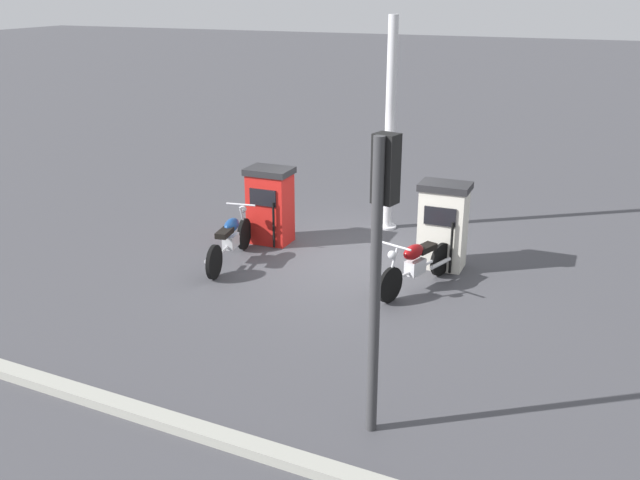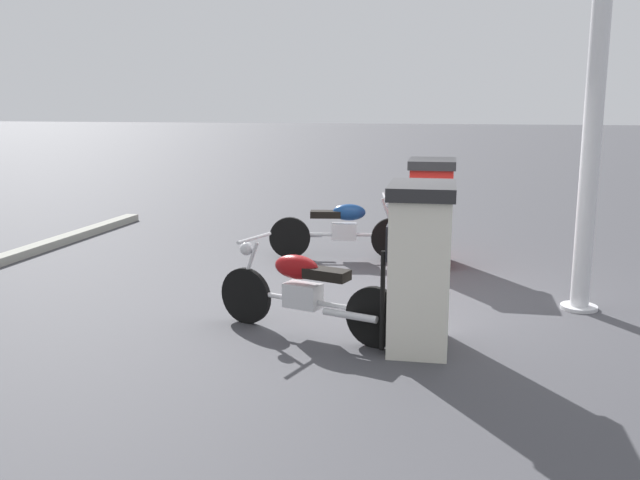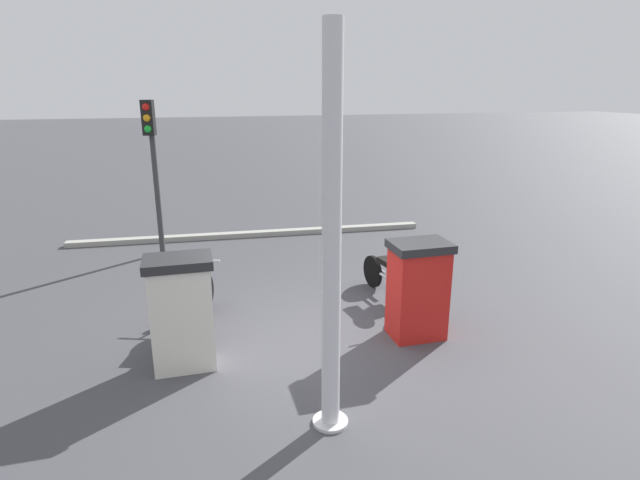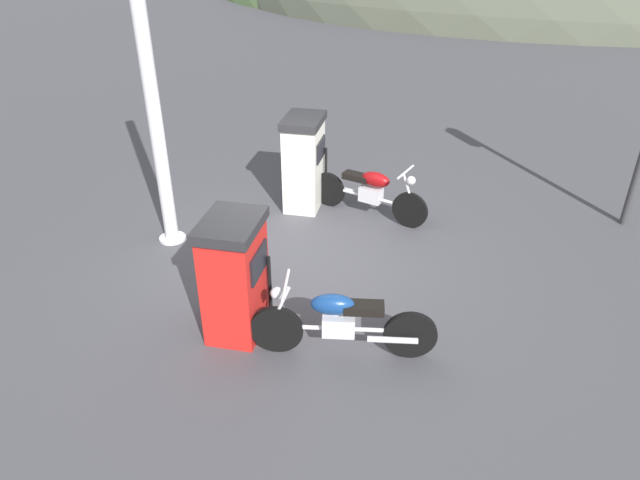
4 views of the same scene
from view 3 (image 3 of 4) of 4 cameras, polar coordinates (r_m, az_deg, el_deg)
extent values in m
plane|color=#424247|center=(7.82, -2.05, -10.91)|extent=(120.00, 120.00, 0.00)
cube|color=red|center=(7.75, 10.84, -5.91)|extent=(0.58, 0.78, 1.36)
cube|color=black|center=(7.90, 10.02, -3.09)|extent=(0.03, 0.54, 0.32)
cube|color=#262628|center=(7.50, 11.14, -0.67)|extent=(0.63, 0.86, 0.12)
cylinder|color=black|center=(8.02, 8.21, -6.56)|extent=(0.04, 0.04, 0.89)
cube|color=silver|center=(7.04, -15.14, -8.33)|extent=(0.54, 0.79, 1.42)
cube|color=black|center=(7.18, -15.34, -5.11)|extent=(0.03, 0.55, 0.32)
cube|color=#262628|center=(6.76, -15.63, -2.38)|extent=(0.59, 0.87, 0.12)
cylinder|color=black|center=(7.43, -16.87, -8.92)|extent=(0.04, 0.04, 0.93)
cylinder|color=black|center=(8.48, 10.81, -6.67)|extent=(0.60, 0.16, 0.60)
cylinder|color=black|center=(9.65, 5.90, -3.51)|extent=(0.60, 0.16, 0.60)
cube|color=silver|center=(8.97, 8.38, -4.51)|extent=(0.39, 0.25, 0.24)
cylinder|color=silver|center=(9.03, 8.20, -4.70)|extent=(1.11, 0.21, 0.05)
ellipsoid|color=navy|center=(8.82, 8.69, -2.96)|extent=(0.51, 0.29, 0.24)
cube|color=black|center=(9.10, 7.56, -2.48)|extent=(0.46, 0.26, 0.10)
cylinder|color=silver|center=(8.39, 10.77, -4.69)|extent=(0.26, 0.08, 0.57)
cylinder|color=silver|center=(8.35, 10.58, -2.47)|extent=(0.12, 0.56, 0.04)
sphere|color=silver|center=(8.31, 10.92, -3.46)|extent=(0.16, 0.16, 0.14)
cylinder|color=silver|center=(9.54, 7.12, -3.67)|extent=(0.55, 0.15, 0.07)
cylinder|color=black|center=(8.85, -12.48, -5.79)|extent=(0.57, 0.25, 0.59)
cylinder|color=black|center=(7.59, -15.59, -9.99)|extent=(0.57, 0.25, 0.59)
cube|color=silver|center=(8.22, -13.85, -6.95)|extent=(0.41, 0.31, 0.24)
cylinder|color=silver|center=(8.19, -13.93, -7.41)|extent=(1.06, 0.41, 0.05)
ellipsoid|color=maroon|center=(8.17, -13.84, -4.96)|extent=(0.53, 0.36, 0.24)
cube|color=black|center=(7.88, -14.56, -6.06)|extent=(0.48, 0.33, 0.10)
cylinder|color=silver|center=(8.71, -12.68, -4.06)|extent=(0.26, 0.12, 0.57)
cylinder|color=silver|center=(8.53, -12.96, -2.24)|extent=(0.22, 0.54, 0.04)
sphere|color=silver|center=(8.66, -12.72, -2.78)|extent=(0.18, 0.18, 0.14)
cylinder|color=silver|center=(7.79, -15.96, -9.14)|extent=(0.54, 0.25, 0.07)
cylinder|color=#38383A|center=(11.73, -17.84, 6.43)|extent=(0.15, 0.15, 3.37)
cube|color=black|center=(11.45, -18.64, 12.82)|extent=(0.25, 0.28, 0.72)
sphere|color=red|center=(11.35, -18.89, 13.88)|extent=(0.18, 0.18, 0.15)
sphere|color=orange|center=(11.36, -18.78, 12.78)|extent=(0.18, 0.18, 0.15)
sphere|color=green|center=(11.37, -18.68, 11.68)|extent=(0.18, 0.18, 0.15)
cylinder|color=silver|center=(5.13, 1.30, -0.39)|extent=(0.20, 0.20, 4.23)
cylinder|color=silver|center=(6.09, 1.16, -19.59)|extent=(0.40, 0.40, 0.04)
cube|color=#9E9E93|center=(12.99, -7.66, 0.67)|extent=(0.73, 8.74, 0.12)
camera|label=1|loc=(18.32, -24.84, 18.86)|focal=39.71mm
camera|label=2|loc=(9.03, -60.04, -0.31)|focal=39.04mm
camera|label=4|loc=(11.99, 31.31, 18.34)|focal=32.55mm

